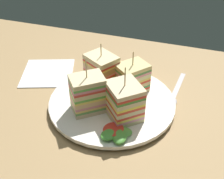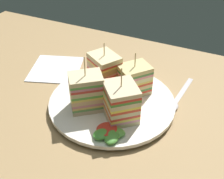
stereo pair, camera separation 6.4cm
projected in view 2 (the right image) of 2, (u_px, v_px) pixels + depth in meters
ground_plane at (112, 108)px, 67.06cm from camera, size 128.15×70.26×1.80cm
plate at (112, 102)px, 65.96cm from camera, size 28.69×28.69×1.59cm
sandwich_wedge_0 at (87, 92)px, 61.09cm from camera, size 8.62×8.33×12.79cm
sandwich_wedge_1 at (121, 102)px, 58.65cm from camera, size 9.20×9.26×12.15cm
sandwich_wedge_2 at (134, 80)px, 66.10cm from camera, size 8.46×8.70×10.45cm
sandwich_wedge_3 at (105, 71)px, 67.73cm from camera, size 8.77×8.28×11.52cm
chip_pile at (116, 99)px, 64.54cm from camera, size 5.77×5.27×1.52cm
salad_garnish at (109, 134)px, 56.05cm from camera, size 6.60×5.93×1.48cm
spoon at (175, 102)px, 66.91cm from camera, size 3.41×15.89×1.00cm
napkin at (56, 68)px, 79.15cm from camera, size 17.05×17.40×0.50cm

